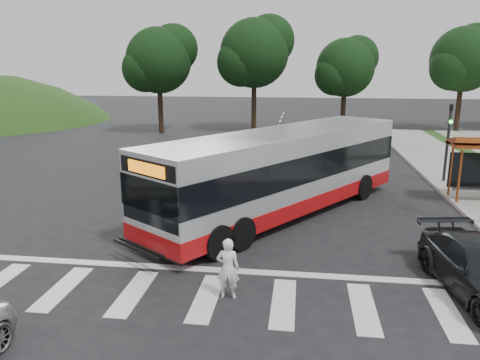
# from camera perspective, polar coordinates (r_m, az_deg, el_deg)

# --- Properties ---
(ground) EXTENTS (140.00, 140.00, 0.00)m
(ground) POSITION_cam_1_polar(r_m,az_deg,el_deg) (17.11, -0.71, -6.30)
(ground) COLOR black
(ground) RESTS_ON ground
(sidewalk_east) EXTENTS (4.00, 40.00, 0.12)m
(sidewalk_east) POSITION_cam_1_polar(r_m,az_deg,el_deg) (26.08, 26.78, -0.55)
(sidewalk_east) COLOR gray
(sidewalk_east) RESTS_ON ground
(curb_east) EXTENTS (0.30, 40.00, 0.15)m
(curb_east) POSITION_cam_1_polar(r_m,az_deg,el_deg) (25.48, 22.54, -0.39)
(curb_east) COLOR #9E9991
(curb_east) RESTS_ON ground
(crosswalk_ladder) EXTENTS (18.00, 2.60, 0.01)m
(crosswalk_ladder) POSITION_cam_1_polar(r_m,az_deg,el_deg) (12.61, -4.08, -14.11)
(crosswalk_ladder) COLOR silver
(crosswalk_ladder) RESTS_ON ground
(traffic_signal_ne_short) EXTENTS (0.18, 0.37, 4.00)m
(traffic_signal_ne_short) POSITION_cam_1_polar(r_m,az_deg,el_deg) (25.67, 24.07, 5.04)
(traffic_signal_ne_short) COLOR black
(traffic_signal_ne_short) RESTS_ON ground
(tree_ne_a) EXTENTS (6.16, 5.74, 9.30)m
(tree_ne_a) POSITION_cam_1_polar(r_m,az_deg,el_deg) (46.05, 25.69, 13.24)
(tree_ne_a) COLOR black
(tree_ne_a) RESTS_ON parking_lot
(tree_north_a) EXTENTS (6.60, 6.15, 10.17)m
(tree_north_a) POSITION_cam_1_polar(r_m,az_deg,el_deg) (42.17, 1.87, 15.34)
(tree_north_a) COLOR black
(tree_north_a) RESTS_ON ground
(tree_north_b) EXTENTS (5.72, 5.33, 8.43)m
(tree_north_b) POSITION_cam_1_polar(r_m,az_deg,el_deg) (44.10, 12.80, 13.31)
(tree_north_b) COLOR black
(tree_north_b) RESTS_ON ground
(tree_north_c) EXTENTS (6.16, 5.74, 9.30)m
(tree_north_c) POSITION_cam_1_polar(r_m,az_deg,el_deg) (41.78, -9.77, 14.30)
(tree_north_c) COLOR black
(tree_north_c) RESTS_ON ground
(transit_bus) EXTENTS (9.83, 12.27, 3.37)m
(transit_bus) POSITION_cam_1_polar(r_m,az_deg,el_deg) (18.69, 5.24, 0.79)
(transit_bus) COLOR #AEB0B2
(transit_bus) RESTS_ON ground
(pedestrian) EXTENTS (0.60, 0.40, 1.64)m
(pedestrian) POSITION_cam_1_polar(r_m,az_deg,el_deg) (12.23, -1.48, -10.73)
(pedestrian) COLOR white
(pedestrian) RESTS_ON ground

